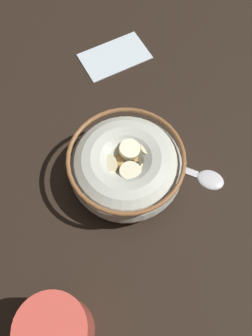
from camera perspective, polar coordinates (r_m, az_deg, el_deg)
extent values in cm
cube|color=black|center=(51.84, 0.00, -1.87)|extent=(112.82, 112.82, 2.00)
cylinder|color=beige|center=(50.65, 0.00, -1.29)|extent=(8.51, 8.51, 0.60)
torus|color=beige|center=(48.07, 0.00, 0.07)|extent=(15.47, 15.47, 6.28)
torus|color=brown|center=(45.51, 0.00, 1.59)|extent=(15.60, 15.60, 0.60)
cylinder|color=white|center=(47.77, 0.00, 0.24)|extent=(11.70, 11.70, 0.40)
cube|color=#B78947|center=(46.51, 2.66, -1.39)|extent=(1.93, 1.98, 0.91)
cube|color=tan|center=(45.85, -1.34, -2.95)|extent=(2.35, 2.36, 0.84)
cube|color=#AD7F42|center=(47.72, 2.05, 1.98)|extent=(2.37, 2.39, 0.90)
cube|color=#AD7F42|center=(48.51, 1.52, 3.65)|extent=(2.06, 2.06, 0.76)
cube|color=tan|center=(45.33, 0.04, -4.97)|extent=(1.77, 1.77, 0.77)
cube|color=tan|center=(49.32, -1.44, 5.47)|extent=(2.41, 2.41, 0.89)
cube|color=tan|center=(47.33, -5.92, 0.21)|extent=(1.94, 1.98, 0.86)
cube|color=#AD7F42|center=(47.39, -1.43, 0.82)|extent=(2.33, 2.29, 0.98)
cube|color=#AD7F42|center=(47.66, -3.53, 1.46)|extent=(2.34, 2.35, 0.80)
cube|color=tan|center=(47.71, 5.86, 0.91)|extent=(1.70, 1.72, 0.81)
cylinder|color=#F9EFC6|center=(45.64, 0.68, -0.64)|extent=(4.02, 4.01, 1.18)
cylinder|color=#F4EABC|center=(48.04, -3.55, 4.44)|extent=(3.98, 3.93, 1.36)
cylinder|color=beige|center=(44.86, -2.81, -2.77)|extent=(3.99, 4.03, 1.25)
cylinder|color=beige|center=(45.98, 3.84, -0.64)|extent=(3.70, 3.74, 1.06)
cylinder|color=beige|center=(47.18, 3.99, 3.36)|extent=(3.98, 3.99, 0.97)
cylinder|color=#F4EABC|center=(48.02, -0.10, 5.56)|extent=(3.53, 3.52, 1.23)
cylinder|color=beige|center=(46.15, -3.15, 0.55)|extent=(3.70, 3.73, 1.48)
cylinder|color=beige|center=(44.67, 1.35, -3.73)|extent=(3.68, 3.68, 1.09)
cylinder|color=#F9EFC6|center=(46.75, 0.59, 3.02)|extent=(3.43, 3.46, 1.31)
ellipsoid|color=silver|center=(51.80, 13.54, -1.70)|extent=(3.94, 4.55, 0.80)
cube|color=silver|center=(51.97, 6.72, 0.72)|extent=(3.50, 9.13, 0.36)
cylinder|color=#D84C3F|center=(42.98, -11.05, -24.28)|extent=(7.57, 7.57, 8.66)
cube|color=silver|center=(63.27, -1.83, 17.59)|extent=(13.05, 10.67, 0.30)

